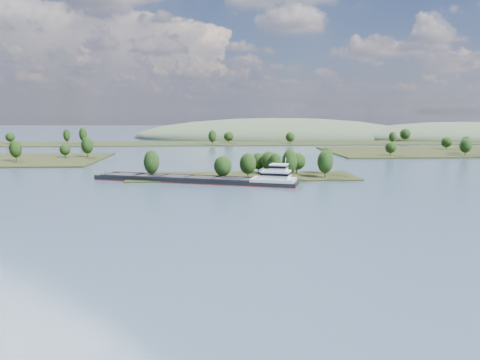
{
  "coord_description": "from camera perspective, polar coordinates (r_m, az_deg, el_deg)",
  "views": [
    {
      "loc": [
        -14.2,
        -25.37,
        28.75
      ],
      "look_at": [
        -4.55,
        130.0,
        6.0
      ],
      "focal_mm": 35.0,
      "sensor_mm": 36.0,
      "label": 1
    }
  ],
  "objects": [
    {
      "name": "tree_island",
      "position": [
        206.87,
        2.01,
        1.38
      ],
      "size": [
        100.0,
        31.38,
        13.72
      ],
      "color": "black",
      "rests_on": "ground"
    },
    {
      "name": "hill_west",
      "position": [
        531.36,
        4.5,
        5.19
      ],
      "size": [
        320.0,
        160.0,
        44.0
      ],
      "primitive_type": "ellipsoid",
      "color": "#405339",
      "rests_on": "ground"
    },
    {
      "name": "hill_east",
      "position": [
        566.93,
        25.46,
        4.6
      ],
      "size": [
        260.0,
        140.0,
        36.0
      ],
      "primitive_type": "ellipsoid",
      "color": "#405339",
      "rests_on": "ground"
    },
    {
      "name": "cargo_barge",
      "position": [
        191.44,
        -3.99,
        0.1
      ],
      "size": [
        85.23,
        37.83,
        11.72
      ],
      "color": "black",
      "rests_on": "ground"
    },
    {
      "name": "back_shoreline",
      "position": [
        426.63,
        -0.57,
        4.54
      ],
      "size": [
        900.0,
        60.0,
        15.97
      ],
      "color": "black",
      "rests_on": "ground"
    },
    {
      "name": "ground",
      "position": [
        148.87,
        1.99,
        -2.83
      ],
      "size": [
        1800.0,
        1800.0,
        0.0
      ],
      "primitive_type": "plane",
      "color": "#3B5467",
      "rests_on": "ground"
    }
  ]
}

